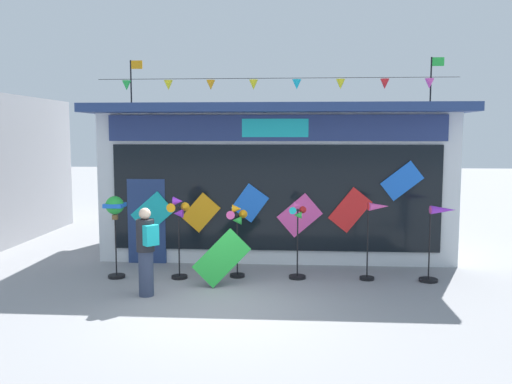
{
  "coord_description": "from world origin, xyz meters",
  "views": [
    {
      "loc": [
        1.25,
        -9.37,
        3.05
      ],
      "look_at": [
        0.38,
        3.1,
        1.71
      ],
      "focal_mm": 38.28,
      "sensor_mm": 36.0,
      "label": 1
    }
  ],
  "objects_px": {
    "wind_spinner_center_right": "(298,234)",
    "wind_spinner_far_right": "(437,235)",
    "wind_spinner_far_left": "(115,213)",
    "display_kite_on_ground": "(222,258)",
    "person_mid_plaza": "(146,250)",
    "wind_spinner_left": "(178,222)",
    "kite_shop_building": "(278,177)",
    "wind_spinner_right": "(374,229)",
    "wind_spinner_center_left": "(237,227)"
  },
  "relations": [
    {
      "from": "wind_spinner_far_right",
      "to": "display_kite_on_ground",
      "type": "xyz_separation_m",
      "value": [
        -4.38,
        -0.68,
        -0.39
      ]
    },
    {
      "from": "kite_shop_building",
      "to": "wind_spinner_right",
      "type": "height_order",
      "value": "kite_shop_building"
    },
    {
      "from": "wind_spinner_right",
      "to": "wind_spinner_far_right",
      "type": "height_order",
      "value": "wind_spinner_right"
    },
    {
      "from": "kite_shop_building",
      "to": "wind_spinner_left",
      "type": "relative_size",
      "value": 5.03
    },
    {
      "from": "person_mid_plaza",
      "to": "wind_spinner_far_left",
      "type": "bearing_deg",
      "value": -97.42
    },
    {
      "from": "wind_spinner_center_left",
      "to": "wind_spinner_far_right",
      "type": "relative_size",
      "value": 0.99
    },
    {
      "from": "wind_spinner_center_right",
      "to": "display_kite_on_ground",
      "type": "xyz_separation_m",
      "value": [
        -1.51,
        -0.7,
        -0.38
      ]
    },
    {
      "from": "kite_shop_building",
      "to": "person_mid_plaza",
      "type": "bearing_deg",
      "value": -116.49
    },
    {
      "from": "wind_spinner_far_right",
      "to": "display_kite_on_ground",
      "type": "height_order",
      "value": "wind_spinner_far_right"
    },
    {
      "from": "wind_spinner_center_left",
      "to": "wind_spinner_right",
      "type": "relative_size",
      "value": 0.96
    },
    {
      "from": "wind_spinner_far_left",
      "to": "person_mid_plaza",
      "type": "xyz_separation_m",
      "value": [
        1.0,
        -1.25,
        -0.51
      ]
    },
    {
      "from": "wind_spinner_left",
      "to": "display_kite_on_ground",
      "type": "bearing_deg",
      "value": -28.47
    },
    {
      "from": "wind_spinner_center_right",
      "to": "wind_spinner_center_left",
      "type": "bearing_deg",
      "value": 178.89
    },
    {
      "from": "wind_spinner_far_left",
      "to": "wind_spinner_center_left",
      "type": "bearing_deg",
      "value": 4.66
    },
    {
      "from": "wind_spinner_right",
      "to": "wind_spinner_far_right",
      "type": "relative_size",
      "value": 1.03
    },
    {
      "from": "wind_spinner_right",
      "to": "wind_spinner_far_right",
      "type": "xyz_separation_m",
      "value": [
        1.27,
        -0.05,
        -0.1
      ]
    },
    {
      "from": "wind_spinner_center_right",
      "to": "display_kite_on_ground",
      "type": "relative_size",
      "value": 1.52
    },
    {
      "from": "wind_spinner_center_left",
      "to": "person_mid_plaza",
      "type": "height_order",
      "value": "person_mid_plaza"
    },
    {
      "from": "wind_spinner_left",
      "to": "wind_spinner_far_right",
      "type": "distance_m",
      "value": 5.37
    },
    {
      "from": "wind_spinner_far_right",
      "to": "person_mid_plaza",
      "type": "height_order",
      "value": "person_mid_plaza"
    },
    {
      "from": "wind_spinner_left",
      "to": "wind_spinner_far_right",
      "type": "height_order",
      "value": "wind_spinner_left"
    },
    {
      "from": "kite_shop_building",
      "to": "wind_spinner_center_left",
      "type": "relative_size",
      "value": 5.6
    },
    {
      "from": "wind_spinner_left",
      "to": "person_mid_plaza",
      "type": "xyz_separation_m",
      "value": [
        -0.35,
        -1.26,
        -0.33
      ]
    },
    {
      "from": "wind_spinner_center_left",
      "to": "wind_spinner_center_right",
      "type": "distance_m",
      "value": 1.29
    },
    {
      "from": "display_kite_on_ground",
      "to": "person_mid_plaza",
      "type": "bearing_deg",
      "value": -151.19
    },
    {
      "from": "kite_shop_building",
      "to": "wind_spinner_right",
      "type": "distance_m",
      "value": 3.92
    },
    {
      "from": "wind_spinner_far_left",
      "to": "display_kite_on_ground",
      "type": "xyz_separation_m",
      "value": [
        2.33,
        -0.52,
        -0.81
      ]
    },
    {
      "from": "person_mid_plaza",
      "to": "display_kite_on_ground",
      "type": "bearing_deg",
      "value": 162.72
    },
    {
      "from": "kite_shop_building",
      "to": "person_mid_plaza",
      "type": "xyz_separation_m",
      "value": [
        -2.32,
        -4.65,
        -1.0
      ]
    },
    {
      "from": "wind_spinner_right",
      "to": "wind_spinner_far_left",
      "type": "bearing_deg",
      "value": -177.81
    },
    {
      "from": "wind_spinner_right",
      "to": "wind_spinner_left",
      "type": "bearing_deg",
      "value": -177.24
    },
    {
      "from": "wind_spinner_far_left",
      "to": "person_mid_plaza",
      "type": "height_order",
      "value": "wind_spinner_far_left"
    },
    {
      "from": "kite_shop_building",
      "to": "wind_spinner_center_left",
      "type": "xyz_separation_m",
      "value": [
        -0.76,
        -3.19,
        -0.81
      ]
    },
    {
      "from": "wind_spinner_center_right",
      "to": "wind_spinner_far_right",
      "type": "relative_size",
      "value": 1.03
    },
    {
      "from": "wind_spinner_left",
      "to": "wind_spinner_far_right",
      "type": "xyz_separation_m",
      "value": [
        5.36,
        0.15,
        -0.24
      ]
    },
    {
      "from": "display_kite_on_ground",
      "to": "wind_spinner_far_right",
      "type": "bearing_deg",
      "value": 8.77
    },
    {
      "from": "wind_spinner_left",
      "to": "display_kite_on_ground",
      "type": "height_order",
      "value": "wind_spinner_left"
    },
    {
      "from": "kite_shop_building",
      "to": "wind_spinner_center_right",
      "type": "height_order",
      "value": "kite_shop_building"
    },
    {
      "from": "wind_spinner_center_left",
      "to": "wind_spinner_center_right",
      "type": "height_order",
      "value": "wind_spinner_center_right"
    },
    {
      "from": "kite_shop_building",
      "to": "wind_spinner_far_left",
      "type": "bearing_deg",
      "value": -134.3
    },
    {
      "from": "kite_shop_building",
      "to": "wind_spinner_center_right",
      "type": "distance_m",
      "value": 3.39
    },
    {
      "from": "wind_spinner_right",
      "to": "wind_spinner_center_right",
      "type": "bearing_deg",
      "value": -179.14
    },
    {
      "from": "person_mid_plaza",
      "to": "wind_spinner_left",
      "type": "bearing_deg",
      "value": -151.53
    },
    {
      "from": "wind_spinner_far_right",
      "to": "wind_spinner_far_left",
      "type": "bearing_deg",
      "value": -178.67
    },
    {
      "from": "wind_spinner_left",
      "to": "wind_spinner_center_right",
      "type": "height_order",
      "value": "wind_spinner_left"
    },
    {
      "from": "wind_spinner_far_right",
      "to": "display_kite_on_ground",
      "type": "distance_m",
      "value": 4.45
    },
    {
      "from": "person_mid_plaza",
      "to": "display_kite_on_ground",
      "type": "distance_m",
      "value": 1.55
    },
    {
      "from": "wind_spinner_center_right",
      "to": "kite_shop_building",
      "type": "bearing_deg",
      "value": 99.23
    },
    {
      "from": "wind_spinner_far_left",
      "to": "wind_spinner_center_right",
      "type": "height_order",
      "value": "wind_spinner_far_left"
    },
    {
      "from": "wind_spinner_left",
      "to": "wind_spinner_right",
      "type": "distance_m",
      "value": 4.09
    }
  ]
}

